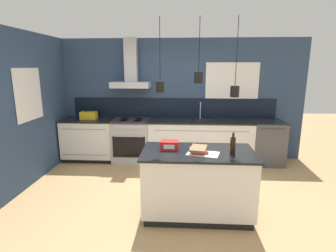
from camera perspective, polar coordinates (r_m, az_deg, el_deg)
ground_plane at (r=4.23m, az=0.00°, el=-15.58°), size 16.00×16.00×0.00m
wall_back at (r=5.75m, az=0.67°, el=6.26°), size 5.60×2.52×2.60m
wall_left at (r=5.19m, az=-27.37°, el=3.56°), size 0.08×3.80×2.60m
counter_run_left at (r=5.98m, az=-16.70°, el=-2.77°), size 1.10×0.64×0.91m
counter_run_sink at (r=5.64m, az=6.99°, el=-3.26°), size 2.17×0.64×1.27m
oven_range at (r=5.73m, az=-7.88°, el=-3.09°), size 0.78×0.66×0.91m
dishwasher at (r=5.89m, az=20.70°, el=-3.36°), size 0.64×0.65×0.91m
kitchen_island at (r=3.68m, az=6.43°, el=-12.14°), size 1.50×0.82×0.91m
bottle_on_island at (r=3.43m, az=13.93°, el=-4.14°), size 0.07×0.07×0.29m
book_stack at (r=3.47m, az=6.64°, el=-5.14°), size 0.26×0.33×0.07m
red_supply_box at (r=3.56m, az=0.31°, el=-4.16°), size 0.24×0.18×0.12m
paper_pile at (r=3.43m, az=7.63°, el=-5.97°), size 0.45×0.35×0.01m
yellow_toolbox at (r=5.86m, az=-16.88°, el=2.22°), size 0.34×0.18×0.19m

